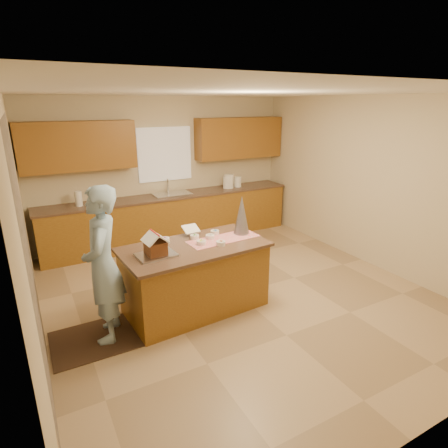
{
  "coord_description": "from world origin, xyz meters",
  "views": [
    {
      "loc": [
        -2.42,
        -4.03,
        2.58
      ],
      "look_at": [
        -0.1,
        0.2,
        1.0
      ],
      "focal_mm": 29.7,
      "sensor_mm": 36.0,
      "label": 1
    }
  ],
  "objects": [
    {
      "name": "canister_c",
      "position": [
        1.45,
        2.45,
        1.03
      ],
      "size": [
        0.15,
        0.15,
        0.22
      ],
      "primitive_type": "cylinder",
      "color": "white",
      "rests_on": "back_counter_top"
    },
    {
      "name": "back_counter_base",
      "position": [
        0.0,
        2.45,
        0.44
      ],
      "size": [
        4.8,
        0.6,
        0.88
      ],
      "primitive_type": "cube",
      "color": "#8C5E1D",
      "rests_on": "floor"
    },
    {
      "name": "table_runner",
      "position": [
        -0.24,
        -0.05,
        0.89
      ],
      "size": [
        0.98,
        0.41,
        0.01
      ],
      "primitive_type": "cube",
      "rotation": [
        0.0,
        0.0,
        0.07
      ],
      "color": "red",
      "rests_on": "island_top"
    },
    {
      "name": "wall_right",
      "position": [
        2.5,
        0.0,
        1.35
      ],
      "size": [
        5.5,
        5.5,
        0.0
      ],
      "primitive_type": "plane",
      "color": "beige",
      "rests_on": "floor"
    },
    {
      "name": "canister_a",
      "position": [
        1.21,
        2.45,
        1.04
      ],
      "size": [
        0.17,
        0.17,
        0.24
      ],
      "primitive_type": "cylinder",
      "color": "white",
      "rests_on": "back_counter_top"
    },
    {
      "name": "tinsel_tree",
      "position": [
        0.07,
        0.02,
        1.15
      ],
      "size": [
        0.23,
        0.23,
        0.53
      ],
      "primitive_type": "cone",
      "rotation": [
        0.0,
        0.0,
        0.07
      ],
      "color": "#A2A4AE",
      "rests_on": "island_top"
    },
    {
      "name": "island_top",
      "position": [
        -0.67,
        -0.07,
        0.87
      ],
      "size": [
        1.87,
        1.06,
        0.04
      ],
      "primitive_type": "cube",
      "rotation": [
        0.0,
        0.0,
        0.07
      ],
      "color": "brown",
      "rests_on": "island_base"
    },
    {
      "name": "rug",
      "position": [
        -1.85,
        -0.15,
        0.01
      ],
      "size": [
        1.2,
        0.78,
        0.01
      ],
      "primitive_type": "cube",
      "color": "black",
      "rests_on": "floor"
    },
    {
      "name": "island_base",
      "position": [
        -0.67,
        -0.07,
        0.42
      ],
      "size": [
        1.79,
        0.98,
        0.85
      ],
      "primitive_type": "cube",
      "rotation": [
        0.0,
        0.0,
        0.07
      ],
      "color": "#8C5E1D",
      "rests_on": "floor"
    },
    {
      "name": "wall_front",
      "position": [
        0.0,
        -2.75,
        1.35
      ],
      "size": [
        5.5,
        5.5,
        0.0
      ],
      "primitive_type": "plane",
      "color": "beige",
      "rests_on": "floor"
    },
    {
      "name": "wall_back",
      "position": [
        0.0,
        2.75,
        1.35
      ],
      "size": [
        5.5,
        5.5,
        0.0
      ],
      "primitive_type": "plane",
      "color": "beige",
      "rests_on": "floor"
    },
    {
      "name": "faucet",
      "position": [
        0.0,
        2.63,
        1.06
      ],
      "size": [
        0.03,
        0.03,
        0.28
      ],
      "primitive_type": "cylinder",
      "color": "silver",
      "rests_on": "back_counter_top"
    },
    {
      "name": "back_counter_top",
      "position": [
        0.0,
        2.45,
        0.9
      ],
      "size": [
        4.85,
        0.63,
        0.04
      ],
      "primitive_type": "cube",
      "color": "brown",
      "rests_on": "back_counter_base"
    },
    {
      "name": "wall_left",
      "position": [
        -2.5,
        0.0,
        1.35
      ],
      "size": [
        5.5,
        5.5,
        0.0
      ],
      "primitive_type": "plane",
      "color": "beige",
      "rests_on": "floor"
    },
    {
      "name": "upper_cabinet_left",
      "position": [
        -1.55,
        2.57,
        1.9
      ],
      "size": [
        1.85,
        0.35,
        0.8
      ],
      "primitive_type": "cube",
      "color": "#8D601E",
      "rests_on": "wall_back"
    },
    {
      "name": "window_curtain",
      "position": [
        0.0,
        2.72,
        1.65
      ],
      "size": [
        1.05,
        0.03,
        1.0
      ],
      "primitive_type": "cube",
      "color": "white",
      "rests_on": "wall_back"
    },
    {
      "name": "boy",
      "position": [
        -1.8,
        -0.15,
        0.9
      ],
      "size": [
        0.61,
        0.75,
        1.77
      ],
      "primitive_type": "imported",
      "rotation": [
        0.0,
        0.0,
        -1.89
      ],
      "color": "#93B6D1",
      "rests_on": "rug"
    },
    {
      "name": "candy_bowls",
      "position": [
        -0.52,
        0.05,
        0.91
      ],
      "size": [
        0.81,
        0.56,
        0.05
      ],
      "color": "#336EC0",
      "rests_on": "island_top"
    },
    {
      "name": "paper_towel",
      "position": [
        -1.66,
        2.45,
        1.05
      ],
      "size": [
        0.12,
        0.12,
        0.26
      ],
      "primitive_type": "cylinder",
      "color": "white",
      "rests_on": "back_counter_top"
    },
    {
      "name": "floor",
      "position": [
        0.0,
        0.0,
        0.0
      ],
      "size": [
        5.5,
        5.5,
        0.0
      ],
      "primitive_type": "plane",
      "color": "tan",
      "rests_on": "ground"
    },
    {
      "name": "stone_accent",
      "position": [
        -2.48,
        -0.8,
        1.25
      ],
      "size": [
        0.0,
        2.5,
        2.5
      ],
      "primitive_type": "plane",
      "rotation": [
        1.57,
        0.0,
        1.57
      ],
      "color": "gray",
      "rests_on": "wall_left"
    },
    {
      "name": "gingerbread_house",
      "position": [
        -1.2,
        -0.16,
        1.01
      ],
      "size": [
        0.28,
        0.29,
        0.27
      ],
      "color": "#5D2B18",
      "rests_on": "baking_tray"
    },
    {
      "name": "ceiling",
      "position": [
        0.0,
        0.0,
        2.7
      ],
      "size": [
        5.5,
        5.5,
        0.0
      ],
      "primitive_type": "plane",
      "color": "silver",
      "rests_on": "floor"
    },
    {
      "name": "cookbook",
      "position": [
        -0.55,
        0.3,
        0.97
      ],
      "size": [
        0.22,
        0.18,
        0.09
      ],
      "primitive_type": "cube",
      "rotation": [
        -1.13,
        0.0,
        0.07
      ],
      "color": "white",
      "rests_on": "island_top"
    },
    {
      "name": "canister_b",
      "position": [
        1.25,
        2.45,
        1.06
      ],
      "size": [
        0.19,
        0.19,
        0.28
      ],
      "primitive_type": "cylinder",
      "color": "white",
      "rests_on": "back_counter_top"
    },
    {
      "name": "baking_tray",
      "position": [
        -1.2,
        -0.16,
        0.9
      ],
      "size": [
        0.46,
        0.36,
        0.02
      ],
      "primitive_type": "cube",
      "rotation": [
        0.0,
        0.0,
        0.07
      ],
      "color": "silver",
      "rests_on": "island_top"
    },
    {
      "name": "upper_cabinet_right",
      "position": [
        1.55,
        2.57,
        1.9
      ],
      "size": [
        1.85,
        0.35,
        0.8
      ],
      "primitive_type": "cube",
      "color": "#8D601E",
      "rests_on": "wall_back"
    },
    {
      "name": "sink",
      "position": [
        0.0,
        2.45,
        0.89
      ],
      "size": [
        0.7,
        0.45,
        0.12
      ],
      "primitive_type": "cube",
      "color": "silver",
      "rests_on": "back_counter_top"
    }
  ]
}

